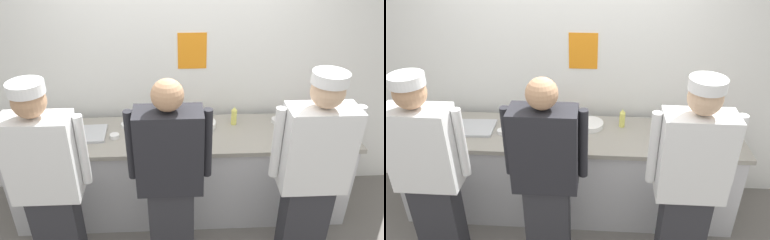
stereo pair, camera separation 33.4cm
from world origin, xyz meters
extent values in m
plane|color=slate|center=(0.00, 0.00, 0.00)|extent=(9.00, 9.00, 0.00)
cube|color=white|center=(0.00, 0.83, 1.32)|extent=(4.94, 0.10, 2.64)
cube|color=orange|center=(0.12, 0.78, 1.53)|extent=(0.27, 0.01, 0.34)
cube|color=silver|center=(0.00, 0.36, 0.42)|extent=(3.09, 0.63, 0.85)
cube|color=gray|center=(0.00, 0.36, 0.87)|extent=(3.15, 0.68, 0.04)
cube|color=#2D2D33|center=(-0.98, -0.35, 0.41)|extent=(0.34, 0.20, 0.83)
cube|color=white|center=(-0.98, -0.35, 1.15)|extent=(0.48, 0.24, 0.65)
cylinder|color=white|center=(-1.26, -0.31, 1.18)|extent=(0.07, 0.07, 0.56)
cylinder|color=white|center=(-0.71, -0.31, 1.18)|extent=(0.07, 0.07, 0.56)
sphere|color=tan|center=(-0.98, -0.35, 1.60)|extent=(0.22, 0.22, 0.22)
cylinder|color=white|center=(-0.98, -0.35, 1.69)|extent=(0.23, 0.23, 0.08)
cube|color=#2D2D33|center=(-0.10, -0.32, 0.41)|extent=(0.35, 0.20, 0.83)
cube|color=#232328|center=(-0.10, -0.32, 1.16)|extent=(0.48, 0.24, 0.66)
cylinder|color=#232328|center=(-0.37, -0.28, 1.19)|extent=(0.07, 0.07, 0.56)
cylinder|color=#232328|center=(0.18, -0.28, 1.19)|extent=(0.07, 0.07, 0.56)
sphere|color=tan|center=(-0.10, -0.32, 1.60)|extent=(0.22, 0.22, 0.22)
cube|color=#2D2D33|center=(0.96, -0.36, 0.42)|extent=(0.35, 0.20, 0.84)
cube|color=white|center=(0.96, -0.36, 1.17)|extent=(0.49, 0.24, 0.67)
cylinder|color=white|center=(0.67, -0.32, 1.21)|extent=(0.07, 0.07, 0.57)
cylinder|color=white|center=(1.24, -0.32, 1.21)|extent=(0.07, 0.07, 0.57)
sphere|color=tan|center=(0.96, -0.36, 1.63)|extent=(0.23, 0.23, 0.23)
cylinder|color=white|center=(0.96, -0.36, 1.72)|extent=(0.24, 0.24, 0.08)
cylinder|color=white|center=(1.02, 0.36, 0.90)|extent=(0.21, 0.21, 0.01)
cylinder|color=white|center=(1.02, 0.36, 0.91)|extent=(0.21, 0.21, 0.01)
cylinder|color=white|center=(1.02, 0.36, 0.92)|extent=(0.21, 0.21, 0.01)
cylinder|color=white|center=(1.02, 0.36, 0.93)|extent=(0.21, 0.21, 0.01)
cylinder|color=white|center=(1.02, 0.36, 0.94)|extent=(0.21, 0.21, 0.01)
cylinder|color=white|center=(1.02, 0.36, 0.96)|extent=(0.21, 0.21, 0.01)
cylinder|color=white|center=(1.02, 0.36, 0.97)|extent=(0.21, 0.21, 0.01)
cylinder|color=white|center=(1.02, 0.36, 0.98)|extent=(0.21, 0.21, 0.01)
cylinder|color=white|center=(0.20, 0.49, 0.90)|extent=(0.25, 0.25, 0.01)
cylinder|color=white|center=(0.20, 0.49, 0.91)|extent=(0.25, 0.25, 0.01)
cylinder|color=white|center=(0.20, 0.49, 0.92)|extent=(0.25, 0.25, 0.01)
cylinder|color=white|center=(0.20, 0.49, 0.93)|extent=(0.25, 0.25, 0.01)
cylinder|color=#B7BABF|center=(-0.16, 0.34, 0.95)|extent=(0.33, 0.33, 0.13)
cube|color=#B7BABF|center=(-0.88, 0.37, 0.90)|extent=(0.42, 0.31, 0.02)
cylinder|color=orange|center=(0.02, 0.55, 0.98)|extent=(0.06, 0.06, 0.17)
cone|color=orange|center=(0.02, 0.55, 1.08)|extent=(0.05, 0.05, 0.04)
cylinder|color=#E5E066|center=(0.50, 0.51, 0.96)|extent=(0.05, 0.05, 0.15)
cone|color=#E5E066|center=(0.50, 0.51, 1.05)|extent=(0.05, 0.05, 0.04)
cylinder|color=red|center=(1.35, 0.51, 0.98)|extent=(0.05, 0.05, 0.18)
cone|color=red|center=(1.35, 0.51, 1.08)|extent=(0.04, 0.04, 0.04)
cylinder|color=white|center=(-1.28, 0.39, 0.91)|extent=(0.09, 0.09, 0.04)
cylinder|color=#5B932D|center=(-1.28, 0.39, 0.92)|extent=(0.08, 0.08, 0.01)
cylinder|color=white|center=(-0.51, 0.50, 0.91)|extent=(0.09, 0.09, 0.04)
cylinder|color=gold|center=(-0.51, 0.50, 0.92)|extent=(0.08, 0.08, 0.01)
cylinder|color=white|center=(0.91, 0.53, 0.91)|extent=(0.10, 0.10, 0.04)
cylinder|color=gold|center=(0.91, 0.53, 0.92)|extent=(0.08, 0.08, 0.01)
cylinder|color=white|center=(-0.59, 0.32, 0.91)|extent=(0.08, 0.08, 0.04)
cylinder|color=red|center=(-0.59, 0.32, 0.92)|extent=(0.07, 0.07, 0.01)
cylinder|color=white|center=(-1.18, 0.56, 0.93)|extent=(0.09, 0.09, 0.09)
camera|label=1|loc=(-0.04, -2.54, 2.67)|focal=35.00mm
camera|label=2|loc=(0.29, -2.54, 2.67)|focal=35.00mm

